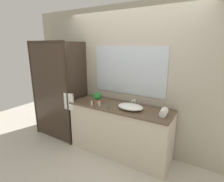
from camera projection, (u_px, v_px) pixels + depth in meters
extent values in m
plane|color=beige|center=(119.00, 152.00, 3.23)|extent=(8.00, 8.00, 0.00)
cube|color=#B2A893|center=(129.00, 80.00, 3.18)|extent=(4.40, 0.05, 2.60)
cube|color=#B2A893|center=(128.00, 99.00, 3.25)|extent=(1.80, 0.01, 0.11)
cube|color=silver|center=(128.00, 70.00, 3.11)|extent=(1.38, 0.01, 0.86)
cube|color=beige|center=(119.00, 131.00, 3.13)|extent=(1.80, 0.56, 0.87)
cube|color=brown|center=(119.00, 107.00, 3.01)|extent=(1.80, 0.58, 0.03)
cylinder|color=#2D2319|center=(34.00, 89.00, 3.74)|extent=(0.04, 0.04, 2.00)
cylinder|color=#2D2319|center=(67.00, 96.00, 3.23)|extent=(0.04, 0.04, 2.00)
cube|color=#2D2319|center=(44.00, 41.00, 3.24)|extent=(1.00, 0.04, 0.04)
cube|color=#382B21|center=(49.00, 93.00, 3.48)|extent=(0.96, 0.01, 1.96)
cube|color=#382B21|center=(78.00, 93.00, 3.47)|extent=(0.01, 0.57, 1.96)
cylinder|color=#2D2319|center=(69.00, 94.00, 3.22)|extent=(0.32, 0.02, 0.02)
cube|color=white|center=(69.00, 102.00, 3.26)|extent=(0.22, 0.04, 0.31)
ellipsoid|color=white|center=(130.00, 107.00, 2.85)|extent=(0.43, 0.29, 0.09)
cube|color=silver|center=(135.00, 106.00, 3.00)|extent=(0.17, 0.04, 0.02)
cylinder|color=silver|center=(135.00, 102.00, 2.98)|extent=(0.02, 0.02, 0.11)
cylinder|color=silver|center=(134.00, 100.00, 2.92)|extent=(0.02, 0.12, 0.02)
cylinder|color=silver|center=(132.00, 104.00, 3.02)|extent=(0.02, 0.02, 0.04)
cylinder|color=silver|center=(138.00, 105.00, 2.96)|extent=(0.02, 0.02, 0.04)
cylinder|color=#B77A51|center=(98.00, 101.00, 3.16)|extent=(0.10, 0.10, 0.07)
ellipsoid|color=#206927|center=(98.00, 96.00, 3.13)|extent=(0.15, 0.15, 0.14)
cube|color=silver|center=(97.00, 98.00, 3.42)|extent=(0.10, 0.07, 0.01)
ellipsoid|color=beige|center=(97.00, 98.00, 3.42)|extent=(0.07, 0.04, 0.02)
cylinder|color=silver|center=(92.00, 103.00, 3.03)|extent=(0.03, 0.03, 0.08)
cylinder|color=#9E895B|center=(92.00, 101.00, 3.01)|extent=(0.02, 0.02, 0.02)
cylinder|color=#4C7056|center=(108.00, 106.00, 2.88)|extent=(0.02, 0.02, 0.08)
cylinder|color=#2D6638|center=(108.00, 103.00, 2.87)|extent=(0.02, 0.02, 0.01)
cylinder|color=silver|center=(99.00, 104.00, 3.00)|extent=(0.03, 0.03, 0.07)
cylinder|color=#9E895B|center=(99.00, 102.00, 2.99)|extent=(0.03, 0.03, 0.02)
cylinder|color=white|center=(164.00, 112.00, 2.59)|extent=(0.13, 0.21, 0.11)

